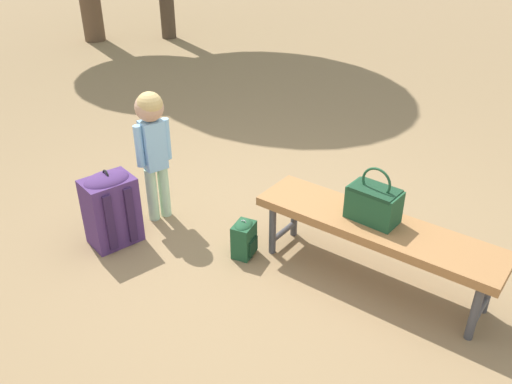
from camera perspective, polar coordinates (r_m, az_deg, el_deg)
name	(u,v)px	position (r m, az deg, el deg)	size (l,w,h in m)	color
ground_plane	(266,246)	(3.92, 1.11, -5.76)	(40.00, 40.00, 0.00)	#8C704C
park_bench	(376,231)	(3.46, 12.73, -4.05)	(1.61, 0.45, 0.45)	#9E6B3D
handbag	(374,203)	(3.39, 12.50, -1.11)	(0.33, 0.21, 0.37)	#1E4C2D
child_standing	(152,137)	(3.99, -11.04, 5.85)	(0.21, 0.27, 1.04)	#B2D8B2
backpack_large	(111,206)	(3.95, -15.30, -1.51)	(0.36, 0.41, 0.59)	#4C2D66
backpack_small	(244,238)	(3.74, -1.29, -4.91)	(0.17, 0.19, 0.29)	#1E4C2D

